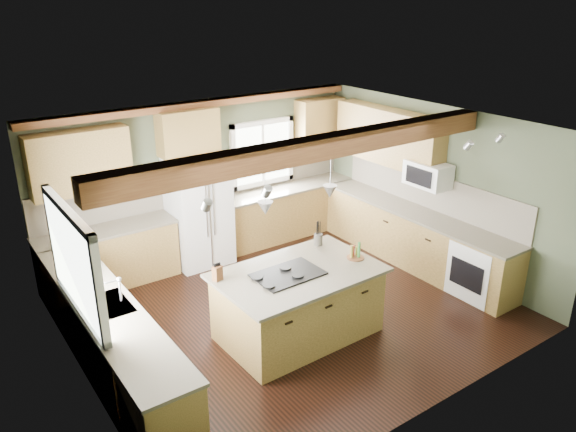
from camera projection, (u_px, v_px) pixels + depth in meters
floor at (290, 310)px, 7.91m from camera, size 5.60×5.60×0.00m
ceiling at (291, 129)px, 6.94m from camera, size 5.60×5.60×0.00m
wall_back at (203, 178)px, 9.32m from camera, size 5.60×0.00×5.60m
wall_left at (75, 284)px, 5.93m from camera, size 0.00×5.00×5.00m
wall_right at (434, 186)px, 8.93m from camera, size 0.00×5.00×5.00m
ceiling_beam at (317, 148)px, 6.59m from camera, size 5.55×0.26×0.26m
soffit_trim at (202, 104)px, 8.79m from camera, size 5.55×0.20×0.10m
backsplash_back at (204, 183)px, 9.35m from camera, size 5.58×0.03×0.58m
backsplash_right at (430, 191)px, 8.99m from camera, size 0.03×3.70×0.58m
base_cab_back_left at (109, 258)px, 8.46m from camera, size 2.02×0.60×0.88m
counter_back_left at (106, 230)px, 8.29m from camera, size 2.06×0.64×0.04m
base_cab_back_right at (287, 212)px, 10.21m from camera, size 2.62×0.60×0.88m
counter_back_right at (287, 188)px, 10.04m from camera, size 2.66×0.64×0.04m
base_cab_left at (111, 341)px, 6.45m from camera, size 0.60×3.70×0.88m
counter_left at (106, 307)px, 6.28m from camera, size 0.64×3.74×0.04m
base_cab_right at (414, 239)px, 9.12m from camera, size 0.60×3.70×0.88m
counter_right at (416, 212)px, 8.95m from camera, size 0.64×3.74×0.04m
upper_cab_back_left at (80, 162)px, 7.88m from camera, size 1.40×0.35×0.90m
upper_cab_over_fridge at (188, 132)px, 8.71m from camera, size 0.96×0.35×0.70m
upper_cab_right at (388, 136)px, 9.27m from camera, size 0.35×2.20×0.90m
upper_cab_back_corner at (319, 124)px, 10.18m from camera, size 0.90×0.35×0.90m
window_left at (72, 261)px, 5.89m from camera, size 0.04×1.60×1.05m
window_back at (262, 153)px, 9.83m from camera, size 1.10×0.04×1.00m
sink at (106, 306)px, 6.28m from camera, size 0.50×0.65×0.03m
faucet at (120, 290)px, 6.32m from camera, size 0.02×0.02×0.28m
dishwasher at (157, 405)px, 5.47m from camera, size 0.60×0.60×0.84m
oven at (480, 269)px, 8.14m from camera, size 0.60×0.72×0.84m
microwave at (428, 174)px, 8.68m from camera, size 0.40×0.70×0.38m
pendant_left at (265, 208)px, 6.41m from camera, size 0.18×0.18×0.16m
pendant_right at (330, 191)px, 6.94m from camera, size 0.18×0.18×0.16m
refrigerator at (199, 211)px, 9.02m from camera, size 0.90×0.74×1.80m
island at (298, 305)px, 7.21m from camera, size 1.95×1.22×0.88m
island_top at (298, 273)px, 7.04m from camera, size 2.09×1.35×0.04m
cooktop at (288, 274)px, 6.94m from camera, size 0.85×0.57×0.02m
knife_block at (217, 273)px, 6.78m from camera, size 0.13×0.11×0.19m
utensil_crock at (318, 239)px, 7.74m from camera, size 0.14×0.14×0.16m
bottle_tray at (356, 251)px, 7.34m from camera, size 0.27×0.27×0.21m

